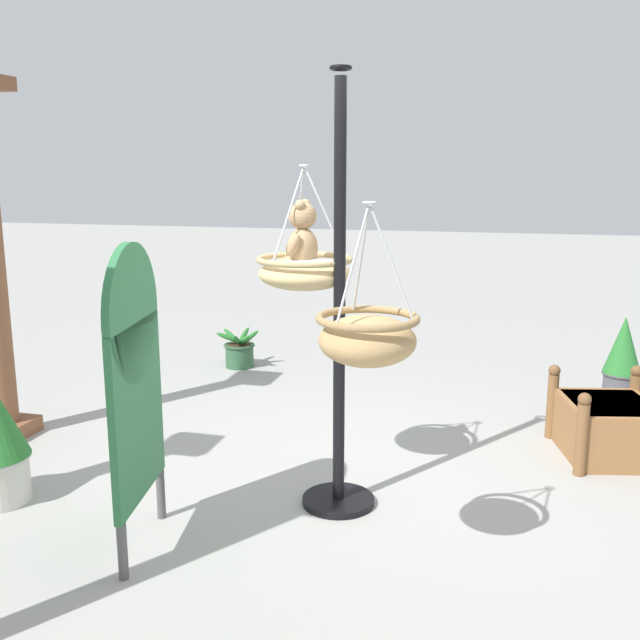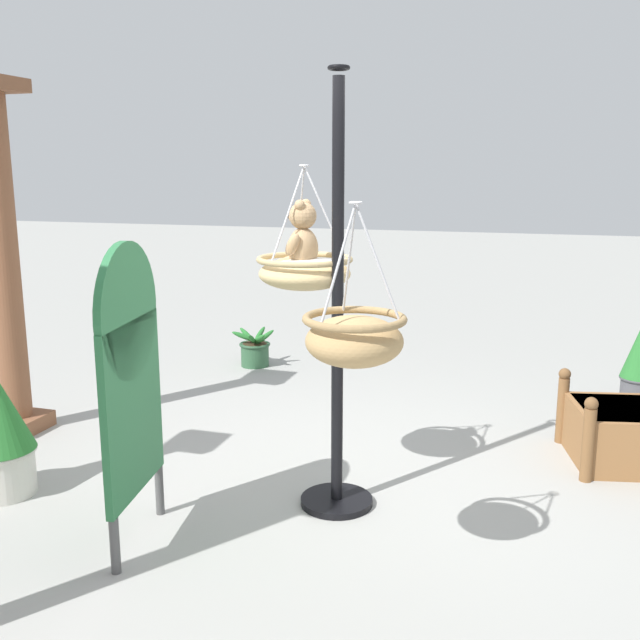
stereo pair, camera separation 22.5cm
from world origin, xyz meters
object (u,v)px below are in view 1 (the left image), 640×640
object	(u,v)px
wooden_planter_box	(609,426)
potted_plant_tall_leafy	(623,357)
hanging_basket_with_teddy	(305,271)
hanging_basket_left_high	(367,337)
potted_plant_fern_front	(239,352)
display_pole_central	(339,377)
teddy_bear	(301,240)
display_sign_board	(135,374)

from	to	relation	value
wooden_planter_box	potted_plant_tall_leafy	size ratio (longest dim) A/B	1.20
hanging_basket_with_teddy	wooden_planter_box	size ratio (longest dim) A/B	0.83
hanging_basket_left_high	potted_plant_tall_leafy	bearing A→B (deg)	-25.23
potted_plant_fern_front	display_pole_central	bearing A→B (deg)	-148.60
teddy_bear	wooden_planter_box	bearing A→B (deg)	-61.60
hanging_basket_left_high	wooden_planter_box	distance (m)	2.69
teddy_bear	display_pole_central	bearing A→B (deg)	-118.92
teddy_bear	display_sign_board	world-z (taller)	teddy_bear
wooden_planter_box	display_sign_board	bearing A→B (deg)	127.05
potted_plant_tall_leafy	display_sign_board	bearing A→B (deg)	139.68
display_pole_central	teddy_bear	distance (m)	0.85
hanging_basket_left_high	display_pole_central	bearing A→B (deg)	20.82
display_pole_central	display_sign_board	xyz separation A→B (m)	(-0.75, 0.91, 0.17)
display_pole_central	potted_plant_fern_front	world-z (taller)	display_pole_central
hanging_basket_with_teddy	display_sign_board	size ratio (longest dim) A/B	0.45
hanging_basket_with_teddy	hanging_basket_left_high	size ratio (longest dim) A/B	1.00
hanging_basket_with_teddy	potted_plant_fern_front	bearing A→B (deg)	28.80
hanging_basket_left_high	display_sign_board	distance (m)	1.27
display_pole_central	hanging_basket_with_teddy	xyz separation A→B (m)	(0.15, 0.25, 0.60)
hanging_basket_left_high	potted_plant_tall_leafy	distance (m)	3.97
hanging_basket_left_high	potted_plant_fern_front	distance (m)	4.29
hanging_basket_with_teddy	potted_plant_tall_leafy	xyz separation A→B (m)	(2.50, -2.23, -1.03)
potted_plant_tall_leafy	display_sign_board	distance (m)	4.50
hanging_basket_with_teddy	display_sign_board	xyz separation A→B (m)	(-0.90, 0.66, -0.44)
teddy_bear	wooden_planter_box	world-z (taller)	teddy_bear
wooden_planter_box	display_pole_central	bearing A→B (deg)	125.62
wooden_planter_box	potted_plant_fern_front	bearing A→B (deg)	65.28
hanging_basket_left_high	wooden_planter_box	xyz separation A→B (m)	(2.07, -1.37, -1.04)
teddy_bear	potted_plant_fern_front	bearing A→B (deg)	28.44
display_pole_central	teddy_bear	bearing A→B (deg)	61.08
display_pole_central	potted_plant_tall_leafy	xyz separation A→B (m)	(2.65, -1.98, -0.43)
hanging_basket_with_teddy	teddy_bear	distance (m)	0.19
hanging_basket_with_teddy	wooden_planter_box	world-z (taller)	hanging_basket_with_teddy
display_pole_central	display_sign_board	bearing A→B (deg)	129.57
teddy_bear	display_sign_board	size ratio (longest dim) A/B	0.25
teddy_bear	display_sign_board	xyz separation A→B (m)	(-0.90, 0.64, -0.62)
teddy_bear	potted_plant_tall_leafy	distance (m)	3.57
potted_plant_fern_front	potted_plant_tall_leafy	xyz separation A→B (m)	(-0.12, -3.67, 0.21)
display_sign_board	hanging_basket_left_high	bearing A→B (deg)	-94.87
potted_plant_fern_front	display_sign_board	xyz separation A→B (m)	(-3.52, -0.78, 0.81)
hanging_basket_left_high	display_sign_board	size ratio (longest dim) A/B	0.45
wooden_planter_box	potted_plant_tall_leafy	xyz separation A→B (m)	(1.44, -0.29, 0.15)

